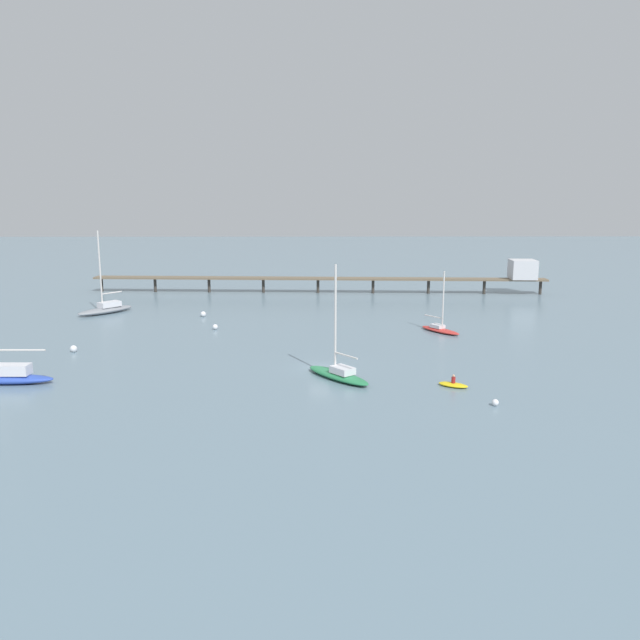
# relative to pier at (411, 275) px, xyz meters

# --- Properties ---
(ground_plane) EXTENTS (400.00, 400.00, 0.00)m
(ground_plane) POSITION_rel_pier_xyz_m (-16.15, -48.75, -3.31)
(ground_plane) COLOR slate
(pier) EXTENTS (79.15, 7.45, 5.97)m
(pier) POSITION_rel_pier_xyz_m (0.00, 0.00, 0.00)
(pier) COLOR brown
(pier) RESTS_ON ground_plane
(sailboat_gray) EXTENTS (7.44, 8.23, 12.02)m
(sailboat_gray) POSITION_rel_pier_xyz_m (-47.24, -18.34, -2.57)
(sailboat_gray) COLOR gray
(sailboat_gray) RESTS_ON ground_plane
(sailboat_red) EXTENTS (4.89, 6.02, 7.73)m
(sailboat_red) POSITION_rel_pier_xyz_m (-1.03, -31.84, -2.81)
(sailboat_red) COLOR red
(sailboat_red) RESTS_ON ground_plane
(sailboat_blue) EXTENTS (9.04, 2.23, 13.69)m
(sailboat_blue) POSITION_rel_pier_xyz_m (-45.27, -53.66, -2.46)
(sailboat_blue) COLOR #2D4CB7
(sailboat_blue) RESTS_ON ground_plane
(sailboat_green) EXTENTS (6.71, 7.69, 10.80)m
(sailboat_green) POSITION_rel_pier_xyz_m (-14.64, -52.54, -2.68)
(sailboat_green) COLOR #287F4C
(sailboat_green) RESTS_ON ground_plane
(dinghy_yellow) EXTENTS (2.96, 2.45, 1.14)m
(dinghy_yellow) POSITION_rel_pier_xyz_m (-4.34, -55.12, -3.10)
(dinghy_yellow) COLOR yellow
(dinghy_yellow) RESTS_ON ground_plane
(mooring_buoy_mid) EXTENTS (0.77, 0.77, 0.77)m
(mooring_buoy_mid) POSITION_rel_pier_xyz_m (-32.61, -21.24, -2.93)
(mooring_buoy_mid) COLOR silver
(mooring_buoy_mid) RESTS_ON ground_plane
(mooring_buoy_inner) EXTENTS (0.69, 0.69, 0.69)m
(mooring_buoy_inner) POSITION_rel_pier_xyz_m (-29.62, -29.97, -2.97)
(mooring_buoy_inner) COLOR silver
(mooring_buoy_inner) RESTS_ON ground_plane
(mooring_buoy_outer) EXTENTS (0.57, 0.57, 0.57)m
(mooring_buoy_outer) POSITION_rel_pier_xyz_m (-2.03, -60.50, -3.03)
(mooring_buoy_outer) COLOR silver
(mooring_buoy_outer) RESTS_ON ground_plane
(mooring_buoy_near) EXTENTS (0.76, 0.76, 0.76)m
(mooring_buoy_near) POSITION_rel_pier_xyz_m (-43.45, -41.78, -2.93)
(mooring_buoy_near) COLOR silver
(mooring_buoy_near) RESTS_ON ground_plane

